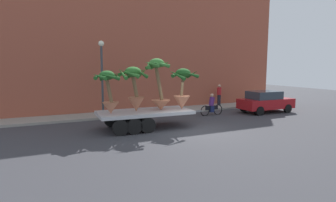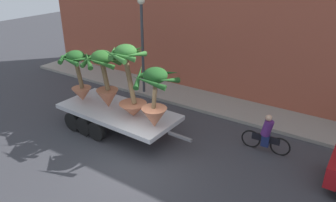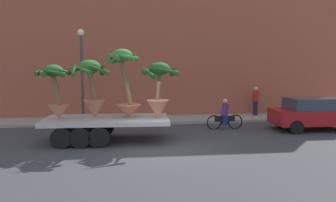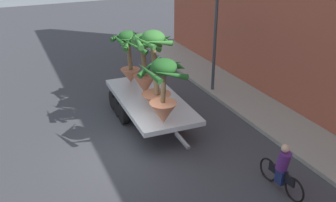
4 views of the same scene
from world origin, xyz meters
The scene contains 9 objects.
ground_plane centered at (0.00, 0.00, 0.00)m, with size 60.00×60.00×0.00m, color #38383D.
sidewalk centered at (0.00, 6.10, 0.07)m, with size 24.00×2.20×0.15m, color gray.
flatbed_trailer centered at (-2.41, 1.59, 0.75)m, with size 6.12×2.42×0.98m.
potted_palm_rear centered at (-0.03, 1.24, 2.14)m, with size 1.61×1.58×2.30m.
potted_palm_middle centered at (-1.36, 1.48, 2.37)m, with size 1.50×1.42×2.84m.
potted_palm_front centered at (-4.14, 1.46, 2.17)m, with size 1.52×1.53×2.21m.
potted_palm_extra centered at (-2.73, 1.58, 2.25)m, with size 1.63×1.69×2.40m.
cyclist centered at (3.44, 3.45, 0.67)m, with size 1.84×0.36×1.54m.
street_lamp centered at (-3.66, 5.30, 3.23)m, with size 0.36×0.36×4.83m.
Camera 2 is at (6.03, -7.13, 6.72)m, focal length 34.17 mm.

